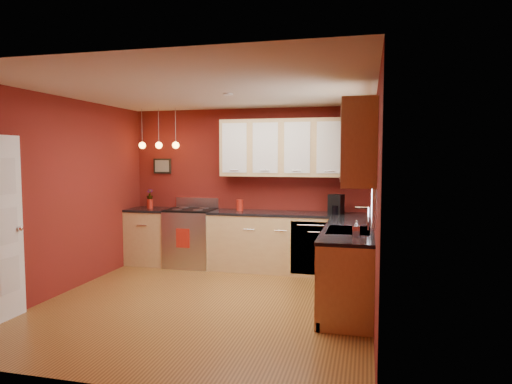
% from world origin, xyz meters
% --- Properties ---
extents(floor, '(4.20, 4.20, 0.00)m').
position_xyz_m(floor, '(0.00, 0.00, 0.00)').
color(floor, '#9C672D').
rests_on(floor, ground).
extents(ceiling, '(4.00, 4.20, 0.02)m').
position_xyz_m(ceiling, '(0.00, 0.00, 2.60)').
color(ceiling, beige).
rests_on(ceiling, wall_back).
extents(wall_back, '(4.00, 0.02, 2.60)m').
position_xyz_m(wall_back, '(0.00, 2.10, 1.30)').
color(wall_back, maroon).
rests_on(wall_back, floor).
extents(wall_front, '(4.00, 0.02, 2.60)m').
position_xyz_m(wall_front, '(0.00, -2.10, 1.30)').
color(wall_front, maroon).
rests_on(wall_front, floor).
extents(wall_left, '(0.02, 4.20, 2.60)m').
position_xyz_m(wall_left, '(-2.00, 0.00, 1.30)').
color(wall_left, maroon).
rests_on(wall_left, floor).
extents(wall_right, '(0.02, 4.20, 2.60)m').
position_xyz_m(wall_right, '(2.00, 0.00, 1.30)').
color(wall_right, maroon).
rests_on(wall_right, floor).
extents(base_cabinets_back_left, '(0.70, 0.60, 0.90)m').
position_xyz_m(base_cabinets_back_left, '(-1.65, 1.80, 0.45)').
color(base_cabinets_back_left, tan).
rests_on(base_cabinets_back_left, floor).
extents(base_cabinets_back_right, '(2.54, 0.60, 0.90)m').
position_xyz_m(base_cabinets_back_right, '(0.73, 1.80, 0.45)').
color(base_cabinets_back_right, tan).
rests_on(base_cabinets_back_right, floor).
extents(base_cabinets_right, '(0.60, 2.10, 0.90)m').
position_xyz_m(base_cabinets_right, '(1.70, 0.45, 0.45)').
color(base_cabinets_right, tan).
rests_on(base_cabinets_right, floor).
extents(counter_back_left, '(0.70, 0.62, 0.04)m').
position_xyz_m(counter_back_left, '(-1.65, 1.80, 0.92)').
color(counter_back_left, black).
rests_on(counter_back_left, base_cabinets_back_left).
extents(counter_back_right, '(2.54, 0.62, 0.04)m').
position_xyz_m(counter_back_right, '(0.73, 1.80, 0.92)').
color(counter_back_right, black).
rests_on(counter_back_right, base_cabinets_back_right).
extents(counter_right, '(0.62, 2.10, 0.04)m').
position_xyz_m(counter_right, '(1.70, 0.45, 0.92)').
color(counter_right, black).
rests_on(counter_right, base_cabinets_right).
extents(gas_range, '(0.76, 0.64, 1.11)m').
position_xyz_m(gas_range, '(-0.92, 1.80, 0.48)').
color(gas_range, '#B2B2B6').
rests_on(gas_range, floor).
extents(dishwasher_front, '(0.60, 0.02, 0.80)m').
position_xyz_m(dishwasher_front, '(1.10, 1.51, 0.45)').
color(dishwasher_front, '#B2B2B6').
rests_on(dishwasher_front, base_cabinets_back_right).
extents(sink, '(0.50, 0.70, 0.33)m').
position_xyz_m(sink, '(1.70, 0.30, 0.92)').
color(sink, '#939297').
rests_on(sink, counter_right).
extents(window, '(0.06, 1.02, 1.22)m').
position_xyz_m(window, '(1.97, 0.30, 1.69)').
color(window, white).
rests_on(window, wall_right).
extents(upper_cabinets_back, '(2.00, 0.35, 0.90)m').
position_xyz_m(upper_cabinets_back, '(0.60, 1.93, 1.95)').
color(upper_cabinets_back, tan).
rests_on(upper_cabinets_back, wall_back).
extents(upper_cabinets_right, '(0.35, 1.95, 0.90)m').
position_xyz_m(upper_cabinets_right, '(1.82, 0.32, 1.95)').
color(upper_cabinets_right, tan).
rests_on(upper_cabinets_right, wall_right).
extents(wall_picture, '(0.32, 0.03, 0.26)m').
position_xyz_m(wall_picture, '(-1.55, 2.08, 1.65)').
color(wall_picture, black).
rests_on(wall_picture, wall_back).
extents(pendant_lights, '(0.71, 0.11, 0.66)m').
position_xyz_m(pendant_lights, '(-1.45, 1.75, 2.01)').
color(pendant_lights, '#939297').
rests_on(pendant_lights, ceiling).
extents(red_canister, '(0.12, 0.12, 0.18)m').
position_xyz_m(red_canister, '(-0.09, 1.85, 1.03)').
color(red_canister, '#AC1F12').
rests_on(red_canister, counter_back_right).
extents(red_vase, '(0.10, 0.10, 0.16)m').
position_xyz_m(red_vase, '(-1.65, 1.80, 1.02)').
color(red_vase, '#AC1F12').
rests_on(red_vase, counter_back_left).
extents(flowers, '(0.12, 0.12, 0.19)m').
position_xyz_m(flowers, '(-1.65, 1.80, 1.17)').
color(flowers, '#AC1F12').
rests_on(flowers, red_vase).
extents(coffee_maker, '(0.25, 0.25, 0.30)m').
position_xyz_m(coffee_maker, '(1.45, 1.80, 1.08)').
color(coffee_maker, black).
rests_on(coffee_maker, counter_back_right).
extents(soap_pump, '(0.08, 0.08, 0.18)m').
position_xyz_m(soap_pump, '(1.80, -0.15, 1.03)').
color(soap_pump, silver).
rests_on(soap_pump, counter_right).
extents(dish_towel, '(0.22, 0.02, 0.31)m').
position_xyz_m(dish_towel, '(-0.93, 1.47, 0.52)').
color(dish_towel, '#AC1F12').
rests_on(dish_towel, gas_range).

